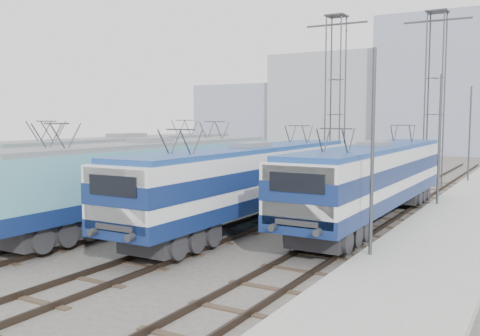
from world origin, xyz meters
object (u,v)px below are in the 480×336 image
Objects in this scene: catenary_tower_west at (335,92)px; mast_rear at (470,136)px; locomotive_center_left at (148,174)px; catenary_tower_east at (435,91)px; locomotive_far_right at (373,175)px; mast_mid at (439,143)px; mast_front at (372,157)px; locomotive_far_left at (125,163)px; locomotive_center_right at (249,177)px.

catenary_tower_west is 1.71× the size of mast_rear.
catenary_tower_east is at bearing 66.55° from locomotive_center_left.
locomotive_center_left is at bearing -151.86° from locomotive_far_right.
mast_mid is at bearing 70.96° from locomotive_far_right.
catenary_tower_east reaches higher than mast_rear.
mast_front is (2.10, -22.00, -3.14)m from catenary_tower_east.
mast_front is at bearing -18.72° from locomotive_far_left.
mast_rear is (0.00, 24.00, 0.00)m from mast_front.
catenary_tower_east is 1.71× the size of mast_front.
locomotive_center_left is at bearing -36.87° from locomotive_far_left.
locomotive_center_right is 1.43× the size of catenary_tower_east.
catenary_tower_east reaches higher than locomotive_center_right.
catenary_tower_east is 1.71× the size of mast_rear.
mast_front is at bearing -90.00° from mast_rear.
catenary_tower_west is 22.00m from mast_front.
catenary_tower_east is at bearing 95.45° from mast_front.
mast_front is 12.00m from mast_mid.
locomotive_far_left reaches higher than locomotive_center_left.
locomotive_center_left is at bearing -97.06° from catenary_tower_west.
locomotive_center_right is 10.92m from mast_mid.
locomotive_center_right is 1.43× the size of catenary_tower_west.
mast_mid is at bearing -42.93° from catenary_tower_west.
catenary_tower_west reaches higher than locomotive_center_left.
locomotive_center_right is (4.50, 1.38, -0.04)m from locomotive_center_left.
catenary_tower_west is 9.99m from mast_rear.
mast_mid is (1.85, 5.36, 1.30)m from locomotive_far_right.
mast_front is (8.60, -20.00, -3.14)m from catenary_tower_west.
locomotive_far_left is 5.63m from locomotive_center_left.
locomotive_far_left is 16.25m from mast_front.
locomotive_center_left is at bearing -162.92° from locomotive_center_right.
mast_front is 24.00m from mast_rear.
mast_rear is (0.00, 12.00, 0.00)m from mast_mid.
mast_mid and mast_rear have the same top height.
locomotive_far_right is at bearing -109.04° from mast_mid.
locomotive_center_left is 18.84m from catenary_tower_west.
locomotive_far_right is 15.99m from catenary_tower_east.
locomotive_center_right is (9.00, -1.99, -0.06)m from locomotive_far_left.
mast_rear is (1.85, 17.36, 1.30)m from locomotive_far_right.
locomotive_far_right is 7.01m from mast_front.
catenary_tower_east is 1.71× the size of mast_mid.
locomotive_center_right is at bearing -125.84° from mast_mid.
mast_rear is (10.85, 22.17, 1.26)m from locomotive_center_left.
locomotive_far_right is at bearing 105.57° from mast_front.
catenary_tower_east reaches higher than locomotive_far_left.
catenary_tower_west is at bearing 116.80° from locomotive_far_right.
locomotive_center_right is at bearing -102.74° from catenary_tower_east.
mast_front reaches higher than locomotive_far_right.
locomotive_center_left is 1.05× the size of locomotive_center_right.
locomotive_center_left reaches higher than locomotive_far_right.
locomotive_far_left is at bearing -129.23° from mast_rear.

